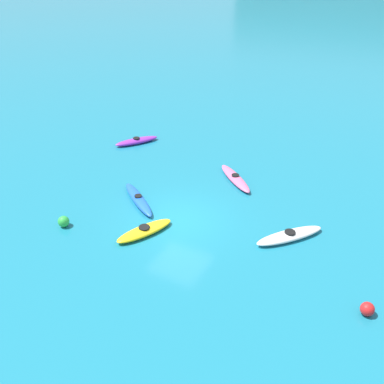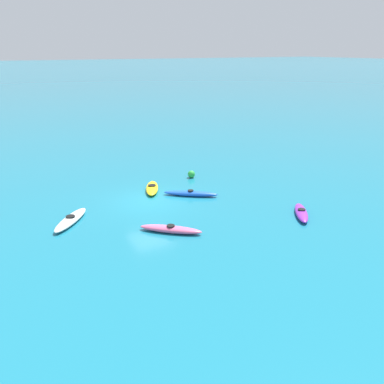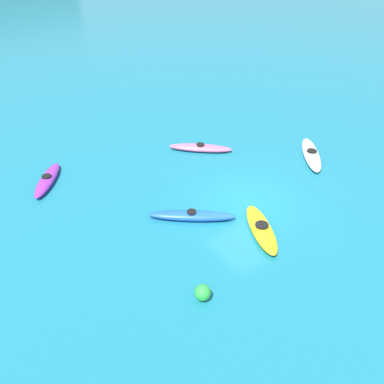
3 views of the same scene
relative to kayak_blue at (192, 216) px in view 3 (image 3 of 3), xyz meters
name	(u,v)px [view 3 (image 3 of 3)]	position (x,y,z in m)	size (l,w,h in m)	color
ground_plane	(249,202)	(2.49, -0.44, -0.16)	(600.00, 600.00, 0.00)	#19728C
kayak_blue	(192,216)	(0.00, 0.00, 0.00)	(2.95, 2.42, 0.37)	blue
kayak_pink	(200,148)	(3.30, 4.02, 0.00)	(2.71, 2.50, 0.37)	pink
kayak_yellow	(261,229)	(1.64, -2.04, 0.00)	(1.82, 2.76, 0.37)	yellow
kayak_purple	(47,180)	(-3.73, 5.51, 0.00)	(2.05, 2.51, 0.37)	purple
kayak_white	(311,154)	(7.28, 0.50, 0.00)	(2.58, 2.88, 0.37)	white
buoy_green	(203,293)	(-1.81, -3.19, 0.09)	(0.50, 0.50, 0.50)	green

